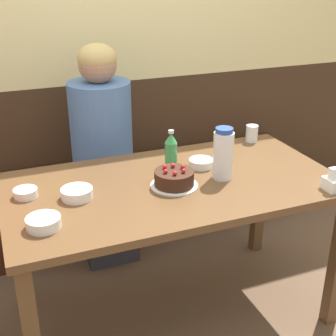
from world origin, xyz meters
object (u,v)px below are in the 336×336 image
Objects in this scene: bench_seat at (124,200)px; soju_bottle at (171,150)px; bowl_side_dish at (26,193)px; person_teal_shirt at (103,159)px; bowl_soup_white at (201,163)px; water_pitcher at (223,154)px; bowl_sauce_shallow at (43,223)px; bowl_rice_small at (77,193)px; birthday_cake at (174,179)px; glass_water_tall at (252,133)px.

soju_bottle reaches higher than bench_seat.
bowl_side_dish is 0.08× the size of person_teal_shirt.
bench_seat is 0.91m from bowl_soup_white.
water_pitcher is 0.27m from soju_bottle.
person_teal_shirt is (-0.35, 0.55, -0.14)m from bowl_soup_white.
bowl_rice_small is at bearing 49.40° from bowl_sauce_shallow.
bowl_sauce_shallow is at bearing -165.86° from birthday_cake.
bowl_sauce_shallow is (-0.60, -1.02, 0.52)m from bench_seat.
birthday_cake is 0.17× the size of person_teal_shirt.
bowl_rice_small is (-0.66, 0.05, -0.10)m from water_pitcher.
bowl_side_dish is at bearing -40.21° from person_teal_shirt.
bowl_side_dish is at bearing 167.73° from birthday_cake.
bench_seat is at bearing 59.52° from bowl_sauce_shallow.
person_teal_shirt reaches higher than bowl_soup_white.
bowl_rice_small is (-0.42, 0.04, -0.01)m from birthday_cake.
bench_seat is 1.29m from bowl_sauce_shallow.
bowl_soup_white reaches higher than bowl_side_dish.
soju_bottle is 0.58m from person_teal_shirt.
soju_bottle is 1.86× the size of bowl_side_dish.
birthday_cake is at bearing 179.59° from water_pitcher.
bowl_sauce_shallow is at bearing -169.94° from water_pitcher.
bowl_side_dish is (-0.86, 0.14, -0.10)m from water_pitcher.
bowl_soup_white reaches higher than bench_seat.
bowl_side_dish is at bearing -130.83° from bench_seat.
soju_bottle is at bearing 23.69° from person_teal_shirt.
bowl_rice_small is at bearing 176.06° from water_pitcher.
bowl_rice_small is (-0.49, -0.16, -0.07)m from soju_bottle.
bench_seat is at bearing 104.71° from water_pitcher.
bench_seat is 1.10m from bowl_side_dish.
bowl_soup_white is 0.67m from person_teal_shirt.
soju_bottle is at bearing 130.31° from water_pitcher.
birthday_cake is 2.11× the size of bowl_side_dish.
birthday_cake is 0.43m from bowl_rice_small.
bowl_sauce_shallow is at bearing -159.49° from bowl_soup_white.
birthday_cake reaches higher than bowl_soup_white.
bowl_side_dish is at bearing -174.59° from soju_bottle.
soju_bottle is at bearing 71.75° from birthday_cake.
birthday_cake reaches higher than bowl_sauce_shallow.
bowl_soup_white is 0.09× the size of person_teal_shirt.
birthday_cake is 0.64m from bowl_side_dish.
bench_seat is 1.07m from bowl_rice_small.
person_teal_shirt is at bearing 156.39° from glass_water_tall.
bowl_rice_small reaches higher than bench_seat.
bowl_rice_small is 1.08m from glass_water_tall.
birthday_cake is at bearing 14.14° from bowl_sauce_shallow.
soju_bottle reaches higher than glass_water_tall.
soju_bottle is at bearing -163.59° from glass_water_tall.
birthday_cake is 0.88× the size of water_pitcher.
person_teal_shirt is at bearing 122.77° from bowl_soup_white.
birthday_cake is 0.22m from soju_bottle.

